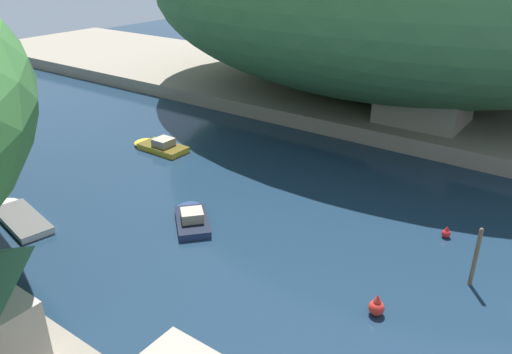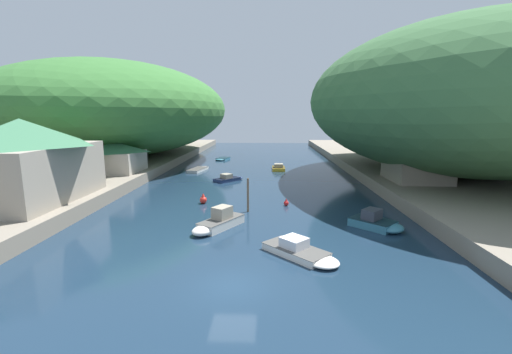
{
  "view_description": "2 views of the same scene",
  "coord_description": "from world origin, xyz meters",
  "px_view_note": "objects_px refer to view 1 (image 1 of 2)",
  "views": [
    {
      "loc": [
        -22.59,
        11.1,
        15.42
      ],
      "look_at": [
        1.89,
        28.76,
        1.2
      ],
      "focal_mm": 35.0,
      "sensor_mm": 36.0,
      "label": 1
    },
    {
      "loc": [
        1.84,
        -16.99,
        9.05
      ],
      "look_at": [
        0.47,
        22.66,
        1.83
      ],
      "focal_mm": 24.0,
      "sensor_mm": 36.0,
      "label": 2
    }
  ],
  "objects_px": {
    "right_bank_cottage": "(425,96)",
    "boat_red_skiff": "(18,216)",
    "boat_far_right_bank": "(159,146)",
    "boat_open_rowboat": "(192,217)",
    "channel_buoy_far": "(446,233)",
    "channel_buoy_near": "(377,307)"
  },
  "relations": [
    {
      "from": "boat_red_skiff",
      "to": "boat_open_rowboat",
      "type": "height_order",
      "value": "boat_open_rowboat"
    },
    {
      "from": "boat_far_right_bank",
      "to": "channel_buoy_far",
      "type": "distance_m",
      "value": 23.29
    },
    {
      "from": "right_bank_cottage",
      "to": "boat_red_skiff",
      "type": "distance_m",
      "value": 32.76
    },
    {
      "from": "boat_far_right_bank",
      "to": "boat_open_rowboat",
      "type": "height_order",
      "value": "boat_far_right_bank"
    },
    {
      "from": "boat_far_right_bank",
      "to": "channel_buoy_near",
      "type": "relative_size",
      "value": 4.6
    },
    {
      "from": "boat_far_right_bank",
      "to": "boat_red_skiff",
      "type": "relative_size",
      "value": 0.79
    },
    {
      "from": "boat_red_skiff",
      "to": "channel_buoy_far",
      "type": "distance_m",
      "value": 25.7
    },
    {
      "from": "right_bank_cottage",
      "to": "boat_red_skiff",
      "type": "bearing_deg",
      "value": 152.55
    },
    {
      "from": "channel_buoy_near",
      "to": "boat_red_skiff",
      "type": "bearing_deg",
      "value": 102.35
    },
    {
      "from": "channel_buoy_near",
      "to": "channel_buoy_far",
      "type": "relative_size",
      "value": 1.46
    },
    {
      "from": "right_bank_cottage",
      "to": "boat_open_rowboat",
      "type": "xyz_separation_m",
      "value": [
        -22.94,
        6.1,
        -3.23
      ]
    },
    {
      "from": "boat_far_right_bank",
      "to": "boat_open_rowboat",
      "type": "bearing_deg",
      "value": -124.89
    },
    {
      "from": "channel_buoy_near",
      "to": "boat_open_rowboat",
      "type": "bearing_deg",
      "value": 84.12
    },
    {
      "from": "boat_far_right_bank",
      "to": "channel_buoy_far",
      "type": "height_order",
      "value": "boat_far_right_bank"
    },
    {
      "from": "boat_open_rowboat",
      "to": "channel_buoy_far",
      "type": "distance_m",
      "value": 14.97
    },
    {
      "from": "boat_far_right_bank",
      "to": "boat_red_skiff",
      "type": "xyz_separation_m",
      "value": [
        -13.16,
        -1.27,
        -0.12
      ]
    },
    {
      "from": "channel_buoy_far",
      "to": "right_bank_cottage",
      "type": "bearing_deg",
      "value": 24.06
    },
    {
      "from": "boat_open_rowboat",
      "to": "channel_buoy_near",
      "type": "relative_size",
      "value": 4.1
    },
    {
      "from": "right_bank_cottage",
      "to": "boat_red_skiff",
      "type": "relative_size",
      "value": 1.17
    },
    {
      "from": "right_bank_cottage",
      "to": "boat_red_skiff",
      "type": "xyz_separation_m",
      "value": [
        -28.92,
        15.03,
        -3.34
      ]
    },
    {
      "from": "boat_far_right_bank",
      "to": "channel_buoy_far",
      "type": "relative_size",
      "value": 6.73
    },
    {
      "from": "boat_open_rowboat",
      "to": "boat_red_skiff",
      "type": "bearing_deg",
      "value": 165.69
    }
  ]
}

